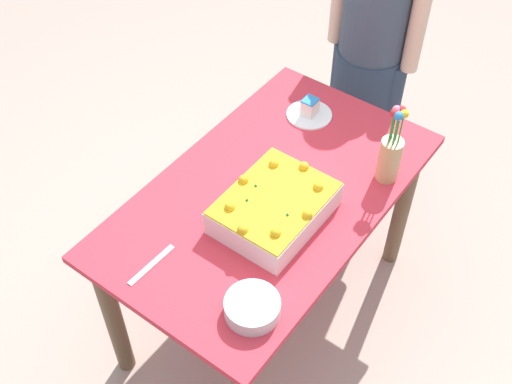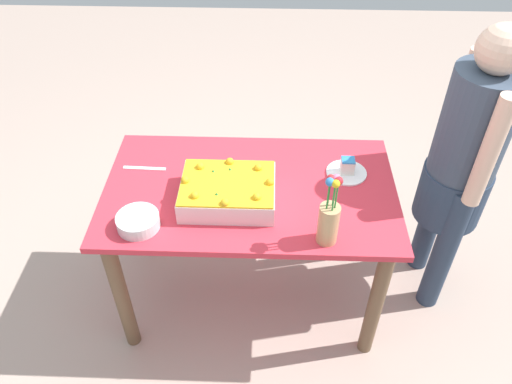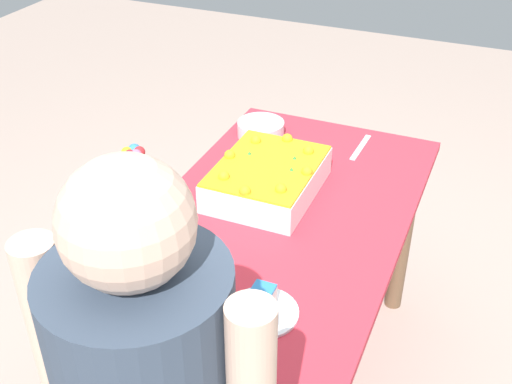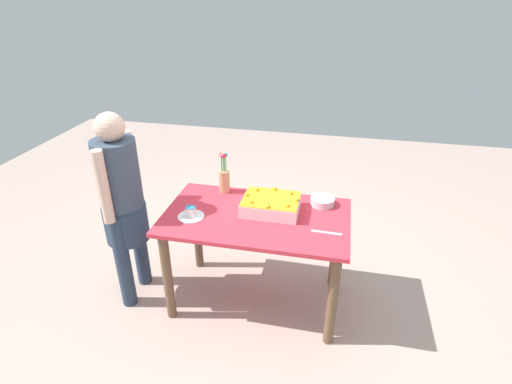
# 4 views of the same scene
# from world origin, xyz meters

# --- Properties ---
(ground_plane) EXTENTS (8.00, 8.00, 0.00)m
(ground_plane) POSITION_xyz_m (0.00, 0.00, 0.00)
(ground_plane) COLOR tan
(dining_table) EXTENTS (1.31, 0.77, 0.77)m
(dining_table) POSITION_xyz_m (0.00, 0.00, 0.63)
(dining_table) COLOR #D1303F
(dining_table) RESTS_ON ground_plane
(sheet_cake) EXTENTS (0.40, 0.31, 0.13)m
(sheet_cake) POSITION_xyz_m (-0.09, -0.08, 0.82)
(sheet_cake) COLOR silver
(sheet_cake) RESTS_ON dining_table
(serving_plate_with_slice) EXTENTS (0.19, 0.19, 0.08)m
(serving_plate_with_slice) POSITION_xyz_m (0.44, 0.12, 0.79)
(serving_plate_with_slice) COLOR white
(serving_plate_with_slice) RESTS_ON dining_table
(cake_knife) EXTENTS (0.20, 0.03, 0.00)m
(cake_knife) POSITION_xyz_m (-0.50, 0.12, 0.77)
(cake_knife) COLOR silver
(cake_knife) RESTS_ON dining_table
(flower_vase) EXTENTS (0.08, 0.08, 0.33)m
(flower_vase) POSITION_xyz_m (0.32, -0.30, 0.89)
(flower_vase) COLOR tan
(flower_vase) RESTS_ON dining_table
(fruit_bowl) EXTENTS (0.18, 0.18, 0.06)m
(fruit_bowl) POSITION_xyz_m (-0.45, -0.25, 0.80)
(fruit_bowl) COLOR silver
(fruit_bowl) RESTS_ON dining_table
(person_standing) EXTENTS (0.31, 0.45, 1.49)m
(person_standing) POSITION_xyz_m (0.96, 0.12, 0.85)
(person_standing) COLOR #28374D
(person_standing) RESTS_ON ground_plane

